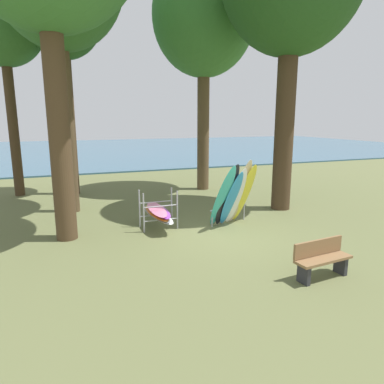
# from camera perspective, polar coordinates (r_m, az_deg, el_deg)

# --- Properties ---
(ground_plane) EXTENTS (80.00, 80.00, 0.00)m
(ground_plane) POSITION_cam_1_polar(r_m,az_deg,el_deg) (10.84, 5.45, -6.97)
(ground_plane) COLOR #60663D
(lake_water) EXTENTS (80.00, 36.00, 0.10)m
(lake_water) POSITION_cam_1_polar(r_m,az_deg,el_deg) (41.19, -14.52, 6.75)
(lake_water) COLOR #38607A
(lake_water) RESTS_ON ground
(tree_mid_behind) EXTENTS (3.47, 3.47, 10.02)m
(tree_mid_behind) POSITION_cam_1_polar(r_m,az_deg,el_deg) (17.66, -20.51, 25.55)
(tree_mid_behind) COLOR #4C3823
(tree_mid_behind) RESTS_ON ground
(tree_far_right_back) EXTENTS (4.79, 4.79, 10.91)m
(tree_far_right_back) POSITION_cam_1_polar(r_m,az_deg,el_deg) (17.96, 1.97, 26.66)
(tree_far_right_back) COLOR brown
(tree_far_right_back) RESTS_ON ground
(tree_deep_back) EXTENTS (3.56, 3.56, 9.76)m
(tree_deep_back) POSITION_cam_1_polar(r_m,az_deg,el_deg) (18.23, -28.67, 23.61)
(tree_deep_back) COLOR #42301E
(tree_deep_back) RESTS_ON ground
(leaning_board_pile) EXTENTS (1.73, 1.44, 2.24)m
(leaning_board_pile) POSITION_cam_1_polar(r_m,az_deg,el_deg) (11.46, 6.82, -0.59)
(leaning_board_pile) COLOR #38B2AD
(leaning_board_pile) RESTS_ON ground
(board_storage_rack) EXTENTS (1.15, 2.13, 1.25)m
(board_storage_rack) POSITION_cam_1_polar(r_m,az_deg,el_deg) (11.35, -5.61, -3.33)
(board_storage_rack) COLOR #9EA0A5
(board_storage_rack) RESTS_ON ground
(park_bench) EXTENTS (1.43, 0.54, 0.85)m
(park_bench) POSITION_cam_1_polar(r_m,az_deg,el_deg) (8.41, 20.43, -10.12)
(park_bench) COLOR #2D2D33
(park_bench) RESTS_ON ground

